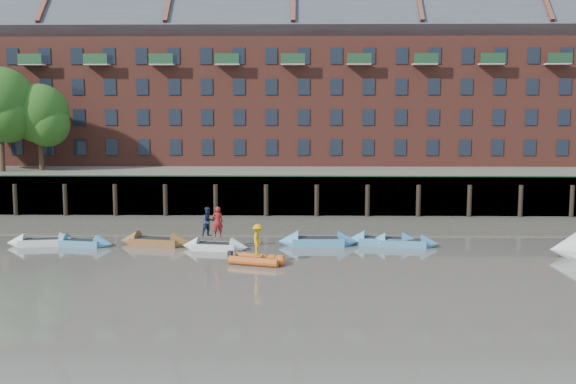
{
  "coord_description": "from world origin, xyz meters",
  "views": [
    {
      "loc": [
        0.72,
        -30.9,
        8.39
      ],
      "look_at": [
        -0.09,
        12.0,
        3.2
      ],
      "focal_mm": 42.0,
      "sensor_mm": 36.0,
      "label": 1
    }
  ],
  "objects_px": {
    "rowboat_2": "(156,242)",
    "rowboat_5": "(383,241)",
    "rowboat_1": "(82,243)",
    "person_rower_a": "(218,222)",
    "rowboat_0": "(42,242)",
    "rowboat_6": "(403,243)",
    "person_rib_crew": "(258,240)",
    "rib_tender": "(259,260)",
    "rowboat_3": "(215,246)",
    "person_rower_b": "(208,222)",
    "rowboat_4": "(318,241)"
  },
  "relations": [
    {
      "from": "rowboat_4",
      "to": "rib_tender",
      "type": "xyz_separation_m",
      "value": [
        -3.4,
        -5.17,
        -0.02
      ]
    },
    {
      "from": "rowboat_0",
      "to": "rowboat_6",
      "type": "distance_m",
      "value": 22.57
    },
    {
      "from": "person_rib_crew",
      "to": "rib_tender",
      "type": "bearing_deg",
      "value": -42.65
    },
    {
      "from": "rowboat_0",
      "to": "person_rib_crew",
      "type": "xyz_separation_m",
      "value": [
        13.86,
        -4.93,
        1.15
      ]
    },
    {
      "from": "rowboat_3",
      "to": "rowboat_4",
      "type": "xyz_separation_m",
      "value": [
        6.29,
        1.41,
        0.05
      ]
    },
    {
      "from": "rowboat_0",
      "to": "person_rower_a",
      "type": "bearing_deg",
      "value": -15.41
    },
    {
      "from": "rowboat_2",
      "to": "rowboat_4",
      "type": "xyz_separation_m",
      "value": [
        10.16,
        0.19,
        0.01
      ]
    },
    {
      "from": "rowboat_0",
      "to": "person_rower_b",
      "type": "bearing_deg",
      "value": -14.71
    },
    {
      "from": "rib_tender",
      "to": "person_rib_crew",
      "type": "relative_size",
      "value": 1.83
    },
    {
      "from": "rowboat_5",
      "to": "rowboat_1",
      "type": "bearing_deg",
      "value": -169.39
    },
    {
      "from": "rowboat_3",
      "to": "rib_tender",
      "type": "xyz_separation_m",
      "value": [
        2.89,
        -3.75,
        0.02
      ]
    },
    {
      "from": "person_rower_a",
      "to": "rowboat_0",
      "type": "bearing_deg",
      "value": -23.4
    },
    {
      "from": "rowboat_4",
      "to": "rib_tender",
      "type": "height_order",
      "value": "rowboat_4"
    },
    {
      "from": "rowboat_0",
      "to": "rowboat_1",
      "type": "height_order",
      "value": "rowboat_0"
    },
    {
      "from": "rowboat_3",
      "to": "person_rower_b",
      "type": "height_order",
      "value": "person_rower_b"
    },
    {
      "from": "rowboat_1",
      "to": "person_rib_crew",
      "type": "relative_size",
      "value": 2.39
    },
    {
      "from": "rowboat_3",
      "to": "rowboat_6",
      "type": "xyz_separation_m",
      "value": [
        11.57,
        1.24,
        0.01
      ]
    },
    {
      "from": "rowboat_3",
      "to": "person_rower_b",
      "type": "xyz_separation_m",
      "value": [
        -0.41,
        0.14,
        1.49
      ]
    },
    {
      "from": "person_rower_a",
      "to": "person_rib_crew",
      "type": "height_order",
      "value": "person_rower_a"
    },
    {
      "from": "rowboat_2",
      "to": "person_rower_b",
      "type": "relative_size",
      "value": 2.74
    },
    {
      "from": "rowboat_6",
      "to": "rib_tender",
      "type": "height_order",
      "value": "rowboat_6"
    },
    {
      "from": "rowboat_1",
      "to": "rowboat_4",
      "type": "distance_m",
      "value": 14.74
    },
    {
      "from": "rowboat_2",
      "to": "rib_tender",
      "type": "height_order",
      "value": "rowboat_2"
    },
    {
      "from": "rib_tender",
      "to": "person_rib_crew",
      "type": "distance_m",
      "value": 1.14
    },
    {
      "from": "rowboat_2",
      "to": "rowboat_4",
      "type": "distance_m",
      "value": 10.16
    },
    {
      "from": "rib_tender",
      "to": "person_rower_a",
      "type": "xyz_separation_m",
      "value": [
        -2.71,
        3.7,
        1.5
      ]
    },
    {
      "from": "rib_tender",
      "to": "person_rower_b",
      "type": "distance_m",
      "value": 5.31
    },
    {
      "from": "person_rower_b",
      "to": "rowboat_6",
      "type": "bearing_deg",
      "value": -33.11
    },
    {
      "from": "rowboat_1",
      "to": "rowboat_0",
      "type": "bearing_deg",
      "value": -173.66
    },
    {
      "from": "rowboat_2",
      "to": "person_rib_crew",
      "type": "distance_m",
      "value": 8.46
    },
    {
      "from": "rowboat_6",
      "to": "person_rower_a",
      "type": "bearing_deg",
      "value": -165.41
    },
    {
      "from": "rowboat_0",
      "to": "rib_tender",
      "type": "xyz_separation_m",
      "value": [
        13.9,
        -4.9,
        0.01
      ]
    },
    {
      "from": "rowboat_0",
      "to": "rowboat_5",
      "type": "relative_size",
      "value": 0.92
    },
    {
      "from": "rowboat_1",
      "to": "rowboat_5",
      "type": "distance_m",
      "value": 18.84
    },
    {
      "from": "person_rower_b",
      "to": "person_rib_crew",
      "type": "relative_size",
      "value": 1.04
    },
    {
      "from": "rowboat_3",
      "to": "rowboat_6",
      "type": "height_order",
      "value": "rowboat_6"
    },
    {
      "from": "rowboat_4",
      "to": "person_rower_a",
      "type": "relative_size",
      "value": 2.69
    },
    {
      "from": "rowboat_0",
      "to": "rowboat_5",
      "type": "bearing_deg",
      "value": -7.81
    },
    {
      "from": "rowboat_5",
      "to": "rowboat_6",
      "type": "distance_m",
      "value": 1.27
    },
    {
      "from": "rowboat_6",
      "to": "person_rower_b",
      "type": "height_order",
      "value": "person_rower_b"
    },
    {
      "from": "person_rower_b",
      "to": "rib_tender",
      "type": "bearing_deg",
      "value": -88.08
    },
    {
      "from": "rowboat_5",
      "to": "person_rower_b",
      "type": "height_order",
      "value": "person_rower_b"
    },
    {
      "from": "rowboat_1",
      "to": "person_rower_a",
      "type": "bearing_deg",
      "value": 3.78
    },
    {
      "from": "rowboat_1",
      "to": "rowboat_6",
      "type": "height_order",
      "value": "rowboat_6"
    },
    {
      "from": "rowboat_0",
      "to": "rowboat_2",
      "type": "xyz_separation_m",
      "value": [
        7.14,
        0.08,
        0.03
      ]
    },
    {
      "from": "rowboat_0",
      "to": "person_rower_b",
      "type": "xyz_separation_m",
      "value": [
        10.6,
        -1.01,
        1.48
      ]
    },
    {
      "from": "rowboat_1",
      "to": "rowboat_6",
      "type": "relative_size",
      "value": 0.92
    },
    {
      "from": "rowboat_2",
      "to": "rowboat_5",
      "type": "distance_m",
      "value": 14.26
    },
    {
      "from": "rowboat_3",
      "to": "person_rower_b",
      "type": "relative_size",
      "value": 2.36
    },
    {
      "from": "rowboat_3",
      "to": "rowboat_2",
      "type": "bearing_deg",
      "value": 171.36
    }
  ]
}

